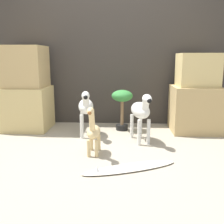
# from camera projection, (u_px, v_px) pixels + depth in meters

# --- Properties ---
(ground_plane) EXTENTS (14.00, 14.00, 0.00)m
(ground_plane) POSITION_uv_depth(u_px,v_px,m) (104.00, 155.00, 2.83)
(ground_plane) COLOR #9E937F
(wall_back) EXTENTS (6.40, 0.08, 2.20)m
(wall_back) POSITION_uv_depth(u_px,v_px,m) (111.00, 53.00, 4.04)
(wall_back) COLOR #38332D
(wall_back) RESTS_ON ground_plane
(rock_pillar_left) EXTENTS (0.66, 0.61, 1.20)m
(rock_pillar_left) POSITION_uv_depth(u_px,v_px,m) (26.00, 91.00, 3.78)
(rock_pillar_left) COLOR #D1B775
(rock_pillar_left) RESTS_ON ground_plane
(rock_pillar_right) EXTENTS (0.66, 0.61, 1.09)m
(rock_pillar_right) POSITION_uv_depth(u_px,v_px,m) (196.00, 97.00, 3.68)
(rock_pillar_right) COLOR tan
(rock_pillar_right) RESTS_ON ground_plane
(zebra_right) EXTENTS (0.30, 0.56, 0.63)m
(zebra_right) POSITION_uv_depth(u_px,v_px,m) (141.00, 111.00, 3.21)
(zebra_right) COLOR silver
(zebra_right) RESTS_ON ground_plane
(zebra_left) EXTENTS (0.26, 0.56, 0.63)m
(zebra_left) POSITION_uv_depth(u_px,v_px,m) (86.00, 107.00, 3.47)
(zebra_left) COLOR silver
(zebra_left) RESTS_ON ground_plane
(giraffe_figurine) EXTENTS (0.15, 0.43, 0.56)m
(giraffe_figurine) POSITION_uv_depth(u_px,v_px,m) (93.00, 131.00, 2.80)
(giraffe_figurine) COLOR #E0C184
(giraffe_figurine) RESTS_ON ground_plane
(potted_palm_front) EXTENTS (0.30, 0.30, 0.58)m
(potted_palm_front) POSITION_uv_depth(u_px,v_px,m) (122.00, 101.00, 3.74)
(potted_palm_front) COLOR black
(potted_palm_front) RESTS_ON ground_plane
(surfboard) EXTENTS (0.95, 0.53, 0.07)m
(surfboard) POSITION_uv_depth(u_px,v_px,m) (129.00, 168.00, 2.48)
(surfboard) COLOR silver
(surfboard) RESTS_ON ground_plane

